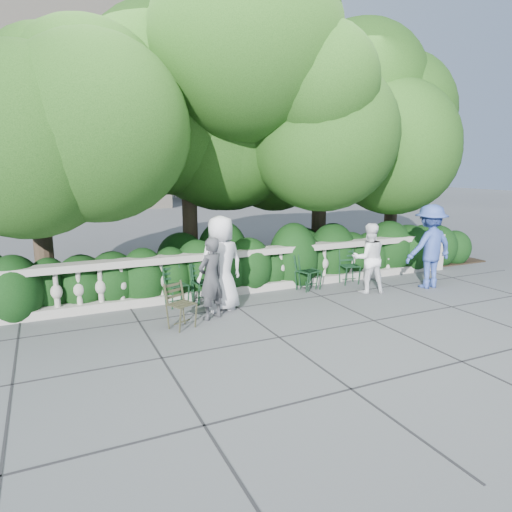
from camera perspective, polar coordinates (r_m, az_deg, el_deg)
name	(u,v)px	position (r m, az deg, el deg)	size (l,w,h in m)	color
ground	(278,316)	(8.87, 2.75, -7.50)	(90.00, 90.00, 0.00)	#4C4F53
balustrade	(241,272)	(10.30, -1.88, -2.01)	(12.00, 0.44, 1.00)	#9E998E
shrub_hedge	(222,281)	(11.50, -4.22, -3.12)	(15.00, 2.60, 1.70)	black
tree_canopy	(244,119)	(11.63, -1.56, 16.74)	(15.04, 6.52, 6.78)	#3F3023
chair_a	(180,308)	(9.48, -9.44, -6.39)	(0.44, 0.48, 0.84)	black
chair_b	(206,304)	(9.65, -6.25, -5.99)	(0.44, 0.48, 0.84)	black
chair_c	(207,304)	(9.65, -6.13, -5.99)	(0.44, 0.48, 0.84)	black
chair_d	(314,291)	(10.65, 7.28, -4.35)	(0.44, 0.48, 0.84)	black
chair_e	(352,285)	(11.31, 11.87, -3.58)	(0.44, 0.48, 0.84)	black
chair_f	(311,291)	(10.64, 6.90, -4.37)	(0.44, 0.48, 0.84)	black
chair_weathered	(188,330)	(8.23, -8.56, -9.14)	(0.44, 0.48, 0.84)	black
person_businessman	(221,264)	(8.99, -4.40, -0.97)	(0.93, 0.60, 1.90)	silver
person_woman_grey	(211,279)	(8.54, -5.64, -2.82)	(0.57, 0.37, 1.56)	#38393C
person_casual_man	(369,258)	(10.61, 13.90, -0.26)	(0.77, 0.60, 1.59)	white
person_older_blue	(430,246)	(11.44, 20.87, 1.13)	(1.27, 0.73, 1.97)	#344C9D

